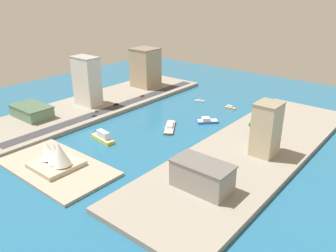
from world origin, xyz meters
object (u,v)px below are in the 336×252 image
at_px(office_block_beige, 266,129).
at_px(taxi_yellow_cab, 96,111).
at_px(barge_flat_brown, 170,127).
at_px(carpark_squat_concrete, 202,175).
at_px(sailboat_small_white, 200,101).
at_px(pickup_red, 142,96).
at_px(suv_black, 116,104).
at_px(hotel_broad_white, 87,81).
at_px(catamaran_blue, 207,121).
at_px(traffic_light_waterfront, 127,102).
at_px(opera_landmark, 55,156).
at_px(ferry_yellow_fast, 103,137).
at_px(hatchback_blue, 94,116).
at_px(terminal_long_green, 32,111).
at_px(water_taxi_orange, 230,108).
at_px(apartment_midrise_tan, 145,68).

height_order(office_block_beige, taxi_yellow_cab, office_block_beige).
relative_size(barge_flat_brown, carpark_squat_concrete, 0.79).
relative_size(sailboat_small_white, pickup_red, 2.16).
xyz_separation_m(barge_flat_brown, suv_black, (71.34, -5.01, 3.14)).
distance_m(carpark_squat_concrete, hotel_broad_white, 177.73).
xyz_separation_m(catamaran_blue, hotel_broad_white, (110.99, 40.32, 25.06)).
bearing_deg(barge_flat_brown, taxi_yellow_cab, 16.25).
xyz_separation_m(office_block_beige, traffic_light_waterfront, (144.52, -10.41, -14.15)).
xyz_separation_m(catamaran_blue, opera_landmark, (31.13, 130.61, 7.80)).
bearing_deg(ferry_yellow_fast, office_block_beige, -154.58).
height_order(ferry_yellow_fast, hatchback_blue, ferry_yellow_fast).
distance_m(barge_flat_brown, ferry_yellow_fast, 57.52).
distance_m(sailboat_small_white, taxi_yellow_cab, 106.52).
bearing_deg(sailboat_small_white, suv_black, 53.42).
distance_m(barge_flat_brown, terminal_long_green, 122.83).
bearing_deg(sailboat_small_white, terminal_long_green, 58.23).
bearing_deg(hatchback_blue, traffic_light_waterfront, -94.03).
relative_size(water_taxi_orange, catamaran_blue, 0.64).
distance_m(barge_flat_brown, hatchback_blue, 69.75).
distance_m(carpark_squat_concrete, pickup_red, 179.18).
xyz_separation_m(sailboat_small_white, apartment_midrise_tan, (74.30, 0.77, 24.16)).
relative_size(apartment_midrise_tan, suv_black, 9.12).
xyz_separation_m(apartment_midrise_tan, opera_landmark, (-80.79, 172.93, -15.54)).
xyz_separation_m(pickup_red, traffic_light_waterfront, (-9.69, 31.03, 3.45)).
bearing_deg(barge_flat_brown, pickup_red, -30.08).
xyz_separation_m(sailboat_small_white, pickup_red, (50.05, 32.71, 3.53)).
bearing_deg(catamaran_blue, suv_black, 16.05).
relative_size(barge_flat_brown, apartment_midrise_tan, 0.64).
bearing_deg(office_block_beige, taxi_yellow_cab, 7.37).
xyz_separation_m(hotel_broad_white, taxi_yellow_cab, (-23.50, 10.66, -22.35)).
bearing_deg(pickup_red, opera_landmark, 111.85).
distance_m(sailboat_small_white, terminal_long_green, 160.94).
xyz_separation_m(carpark_squat_concrete, pickup_red, (145.43, -104.40, -7.35)).
bearing_deg(catamaran_blue, hatchback_blue, 36.21).
bearing_deg(traffic_light_waterfront, barge_flat_brown, 170.83).
relative_size(water_taxi_orange, hatchback_blue, 2.39).
relative_size(sailboat_small_white, terminal_long_green, 0.29).
distance_m(water_taxi_orange, pickup_red, 91.75).
distance_m(barge_flat_brown, traffic_light_waterfront, 61.97).
bearing_deg(ferry_yellow_fast, barge_flat_brown, -115.23).
xyz_separation_m(hotel_broad_white, traffic_light_waterfront, (-33.01, -19.67, -18.89)).
bearing_deg(hatchback_blue, catamaran_blue, -143.79).
bearing_deg(opera_landmark, taxi_yellow_cab, -54.71).
relative_size(pickup_red, opera_landmark, 0.17).
relative_size(catamaran_blue, terminal_long_green, 0.49).
height_order(ferry_yellow_fast, carpark_squat_concrete, carpark_squat_concrete).
xyz_separation_m(carpark_squat_concrete, apartment_midrise_tan, (169.68, -136.34, 13.28)).
distance_m(pickup_red, taxi_yellow_cab, 61.35).
distance_m(apartment_midrise_tan, terminal_long_green, 137.26).
relative_size(terminal_long_green, hatchback_blue, 7.55).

